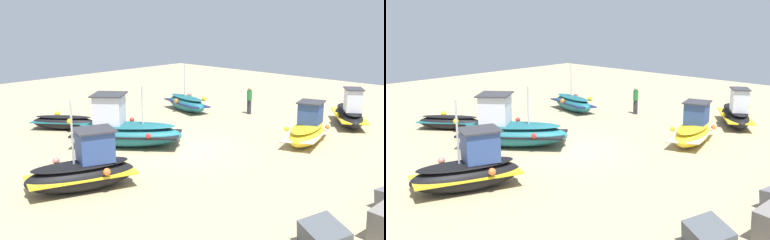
% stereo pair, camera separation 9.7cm
% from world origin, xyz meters
% --- Properties ---
extents(ground_plane, '(52.01, 52.01, 0.00)m').
position_xyz_m(ground_plane, '(0.00, 0.00, 0.00)').
color(ground_plane, tan).
extents(fishing_boat_0, '(4.30, 2.66, 2.09)m').
position_xyz_m(fishing_boat_0, '(-5.26, 3.74, 0.68)').
color(fishing_boat_0, gold).
rests_on(fishing_boat_0, ground_plane).
extents(fishing_boat_1, '(4.47, 2.96, 3.50)m').
position_xyz_m(fishing_boat_1, '(6.24, 0.95, 0.78)').
color(fishing_boat_1, black).
rests_on(fishing_boat_1, ground_plane).
extents(fishing_boat_2, '(3.19, 3.63, 0.90)m').
position_xyz_m(fishing_boat_2, '(1.78, -7.64, 0.43)').
color(fishing_boat_2, black).
rests_on(fishing_boat_2, ground_plane).
extents(fishing_boat_3, '(2.33, 4.04, 3.12)m').
position_xyz_m(fishing_boat_3, '(-6.52, -6.02, 0.55)').
color(fishing_boat_3, '#1E6670').
rests_on(fishing_boat_3, ground_plane).
extents(fishing_boat_4, '(5.18, 5.67, 3.06)m').
position_xyz_m(fishing_boat_4, '(1.48, -2.56, 0.81)').
color(fishing_boat_4, '#1E6670').
rests_on(fishing_boat_4, ground_plane).
extents(fishing_boat_5, '(4.40, 3.71, 2.33)m').
position_xyz_m(fishing_boat_5, '(-10.15, 3.64, 0.71)').
color(fishing_boat_5, black).
rests_on(fishing_boat_5, ground_plane).
extents(person_walking, '(0.32, 0.32, 1.78)m').
position_xyz_m(person_walking, '(-8.57, -2.40, 1.03)').
color(person_walking, '#2D2D38').
rests_on(person_walking, ground_plane).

